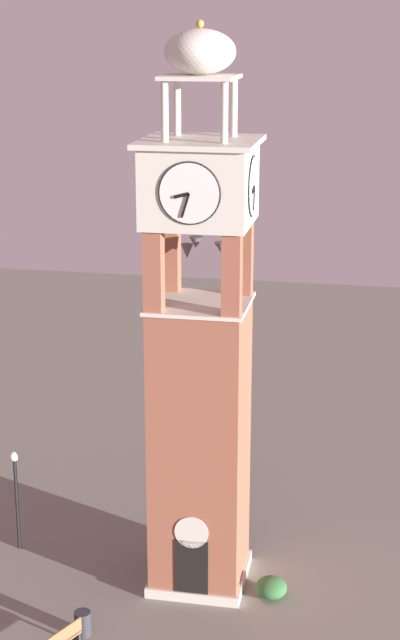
{
  "coord_description": "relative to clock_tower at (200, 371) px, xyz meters",
  "views": [
    {
      "loc": [
        5.53,
        -28.84,
        18.25
      ],
      "look_at": [
        0.0,
        0.0,
        9.23
      ],
      "focal_mm": 54.89,
      "sensor_mm": 36.0,
      "label": 1
    }
  ],
  "objects": [
    {
      "name": "shrub_near_entry",
      "position": [
        2.52,
        -0.68,
        -7.18
      ],
      "size": [
        1.04,
        1.04,
        0.68
      ],
      "primitive_type": "ellipsoid",
      "color": "#336638",
      "rests_on": "ground"
    },
    {
      "name": "trash_bin",
      "position": [
        -2.96,
        -3.85,
        -7.12
      ],
      "size": [
        0.52,
        0.52,
        0.8
      ],
      "primitive_type": "cylinder",
      "color": "#2D2D33",
      "rests_on": "ground"
    },
    {
      "name": "clock_tower",
      "position": [
        0.0,
        0.0,
        0.0
      ],
      "size": [
        3.53,
        3.53,
        18.28
      ],
      "color": "#93543D",
      "rests_on": "ground"
    },
    {
      "name": "ground",
      "position": [
        -0.0,
        0.0,
        -7.52
      ],
      "size": [
        80.0,
        80.0,
        0.0
      ],
      "primitive_type": "plane",
      "color": "gray"
    },
    {
      "name": "lamp_post",
      "position": [
        -6.79,
        0.73,
        -4.88
      ],
      "size": [
        0.36,
        0.36,
        3.79
      ],
      "color": "black",
      "rests_on": "ground"
    }
  ]
}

